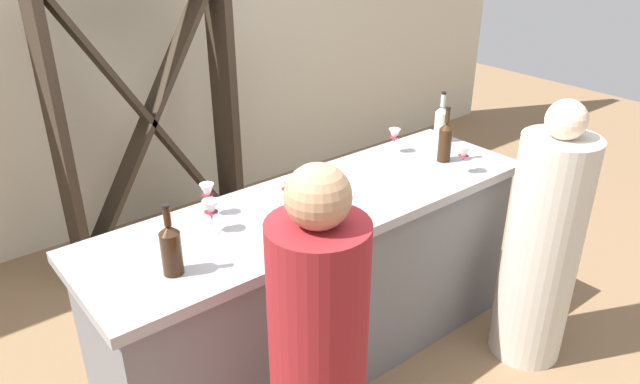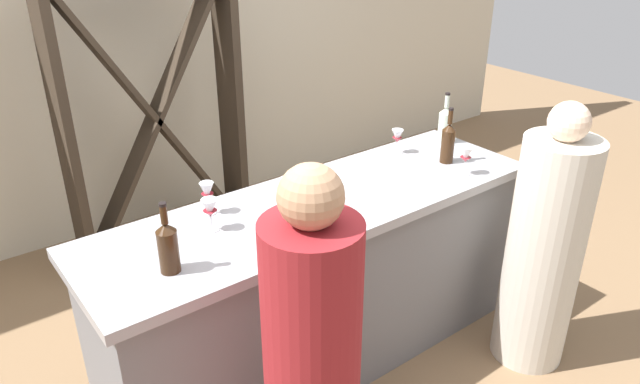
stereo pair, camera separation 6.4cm
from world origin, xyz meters
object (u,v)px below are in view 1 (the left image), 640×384
at_px(wine_rack, 149,120).
at_px(wine_glass_far_left, 211,211).
at_px(wine_glass_near_left, 463,155).
at_px(person_left_guest, 318,375).
at_px(wine_glass_near_center, 305,200).
at_px(wine_glass_near_right, 287,187).
at_px(wine_bottle_leftmost_amber_brown, 171,248).
at_px(wine_glass_far_center, 207,194).
at_px(wine_bottle_second_left_amber_brown, 445,141).
at_px(person_center_guest, 542,247).
at_px(wine_glass_far_right, 394,137).
at_px(wine_bottle_center_clear_pale, 441,123).

bearing_deg(wine_rack, wine_glass_far_left, -104.64).
bearing_deg(wine_glass_near_left, person_left_guest, -160.39).
bearing_deg(wine_glass_near_center, person_left_guest, -123.94).
bearing_deg(wine_glass_near_left, wine_glass_near_right, 163.96).
bearing_deg(wine_glass_near_left, wine_bottle_leftmost_amber_brown, 176.85).
bearing_deg(wine_glass_near_right, wine_glass_near_left, -16.04).
height_order(wine_glass_far_left, person_left_guest, person_left_guest).
bearing_deg(person_left_guest, wine_glass_far_center, 10.25).
height_order(wine_rack, wine_glass_near_right, wine_rack).
bearing_deg(wine_glass_near_right, wine_rack, 89.51).
bearing_deg(wine_rack, wine_bottle_second_left_amber_brown, -59.97).
height_order(wine_bottle_second_left_amber_brown, person_center_guest, person_center_guest).
bearing_deg(wine_glass_far_right, wine_bottle_second_left_amber_brown, -63.79).
bearing_deg(person_left_guest, wine_bottle_leftmost_amber_brown, 39.89).
xyz_separation_m(wine_bottle_center_clear_pale, wine_glass_near_center, (-1.23, -0.28, -0.01)).
xyz_separation_m(wine_bottle_second_left_amber_brown, person_center_guest, (0.11, -0.61, -0.43)).
relative_size(wine_bottle_second_left_amber_brown, wine_glass_near_left, 2.03).
height_order(wine_rack, wine_bottle_second_left_amber_brown, wine_rack).
relative_size(wine_glass_far_center, person_left_guest, 0.10).
distance_m(wine_glass_near_left, wine_glass_far_left, 1.37).
bearing_deg(wine_glass_far_left, wine_bottle_leftmost_amber_brown, -145.72).
bearing_deg(wine_bottle_center_clear_pale, wine_glass_far_right, 172.28).
bearing_deg(wine_bottle_center_clear_pale, person_left_guest, -151.88).
xyz_separation_m(wine_bottle_leftmost_amber_brown, wine_glass_near_left, (1.62, -0.09, -0.01)).
height_order(wine_glass_near_left, wine_glass_far_center, wine_glass_far_center).
height_order(wine_rack, wine_glass_far_left, wine_rack).
bearing_deg(wine_glass_far_left, person_left_guest, -91.44).
bearing_deg(person_left_guest, wine_bottle_second_left_amber_brown, -49.70).
bearing_deg(wine_rack, wine_glass_far_right, -59.30).
distance_m(wine_rack, person_center_guest, 2.56).
bearing_deg(wine_glass_far_right, person_left_guest, -144.51).
bearing_deg(person_center_guest, wine_bottle_leftmost_amber_brown, 67.03).
relative_size(wine_bottle_second_left_amber_brown, wine_bottle_center_clear_pale, 1.03).
distance_m(wine_glass_near_center, wine_glass_near_right, 0.17).
relative_size(wine_bottle_center_clear_pale, wine_glass_near_left, 1.97).
xyz_separation_m(wine_bottle_leftmost_amber_brown, wine_glass_far_left, (0.28, 0.19, -0.01)).
xyz_separation_m(wine_rack, wine_bottle_leftmost_amber_brown, (-0.69, -1.77, 0.12)).
height_order(wine_glass_far_right, person_left_guest, person_left_guest).
height_order(wine_bottle_center_clear_pale, wine_glass_near_right, wine_bottle_center_clear_pale).
xyz_separation_m(wine_glass_near_left, wine_glass_far_right, (-0.08, 0.43, -0.01)).
bearing_deg(person_center_guest, wine_glass_far_right, 8.96).
relative_size(wine_glass_near_right, wine_glass_far_left, 0.95).
distance_m(wine_rack, wine_glass_far_center, 1.48).
xyz_separation_m(wine_bottle_leftmost_amber_brown, person_center_guest, (1.78, -0.53, -0.43)).
xyz_separation_m(wine_rack, wine_bottle_second_left_amber_brown, (0.98, -1.69, 0.13)).
bearing_deg(wine_bottle_second_left_amber_brown, wine_glass_near_center, -176.51).
relative_size(wine_glass_near_left, wine_glass_far_left, 1.02).
distance_m(wine_rack, wine_bottle_leftmost_amber_brown, 1.91).
relative_size(wine_bottle_leftmost_amber_brown, wine_glass_near_right, 2.10).
bearing_deg(wine_glass_far_right, person_center_guest, -74.62).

